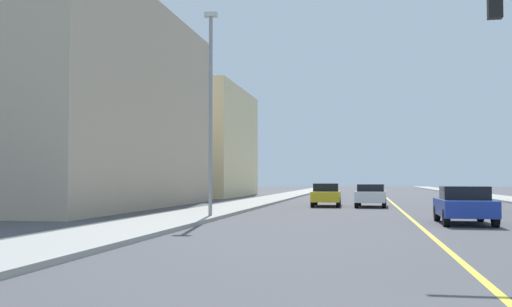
% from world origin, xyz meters
% --- Properties ---
extents(ground, '(192.00, 192.00, 0.00)m').
position_xyz_m(ground, '(0.00, 42.00, 0.00)').
color(ground, '#47474C').
extents(sidewalk_left, '(3.12, 168.00, 0.15)m').
position_xyz_m(sidewalk_left, '(-9.55, 42.00, 0.07)').
color(sidewalk_left, '#9E9B93').
rests_on(sidewalk_left, ground).
extents(lane_marking_center, '(0.16, 144.00, 0.01)m').
position_xyz_m(lane_marking_center, '(0.00, 42.00, 0.00)').
color(lane_marking_center, yellow).
rests_on(lane_marking_center, ground).
extents(building_left_near, '(11.27, 22.35, 12.16)m').
position_xyz_m(building_left_near, '(-19.38, 28.26, 6.08)').
color(building_left_near, tan).
rests_on(building_left_near, ground).
extents(building_left_far, '(11.31, 16.51, 10.61)m').
position_xyz_m(building_left_far, '(-19.40, 52.78, 5.31)').
color(building_left_far, beige).
rests_on(building_left_far, ground).
extents(street_lamp, '(0.56, 0.28, 8.82)m').
position_xyz_m(street_lamp, '(-8.49, 19.71, 4.99)').
color(street_lamp, gray).
rests_on(street_lamp, sidewalk_left).
extents(car_blue, '(1.92, 4.06, 1.44)m').
position_xyz_m(car_blue, '(1.77, 18.51, 0.73)').
color(car_blue, '#1E389E').
rests_on(car_blue, ground).
extents(car_white, '(1.98, 4.48, 1.39)m').
position_xyz_m(car_white, '(-1.57, 32.38, 0.74)').
color(car_white, white).
rests_on(car_white, ground).
extents(car_yellow, '(1.84, 4.51, 1.44)m').
position_xyz_m(car_yellow, '(-4.33, 32.65, 0.74)').
color(car_yellow, gold).
rests_on(car_yellow, ground).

